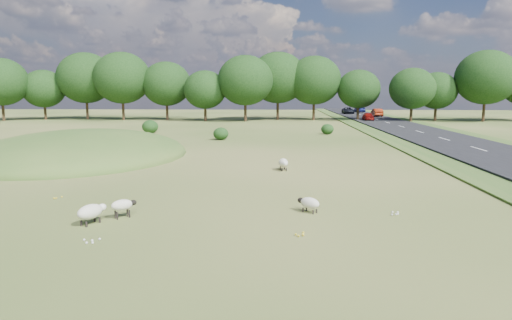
{
  "coord_description": "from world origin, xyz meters",
  "views": [
    {
      "loc": [
        3.25,
        -22.42,
        5.03
      ],
      "look_at": [
        2.0,
        4.0,
        1.0
      ],
      "focal_mm": 32.0,
      "sensor_mm": 36.0,
      "label": 1
    }
  ],
  "objects": [
    {
      "name": "mound",
      "position": [
        -12.0,
        12.0,
        0.0
      ],
      "size": [
        16.0,
        20.0,
        4.0
      ],
      "primitive_type": "ellipsoid",
      "color": "#33561E",
      "rests_on": "ground"
    },
    {
      "name": "ground",
      "position": [
        0.0,
        20.0,
        0.0
      ],
      "size": [
        160.0,
        160.0,
        0.0
      ],
      "primitive_type": "plane",
      "color": "#2C4E18",
      "rests_on": "ground"
    },
    {
      "name": "treeline",
      "position": [
        -1.06,
        55.44,
        6.57
      ],
      "size": [
        96.28,
        14.66,
        11.7
      ],
      "color": "black",
      "rests_on": "ground"
    },
    {
      "name": "car_4",
      "position": [
        18.1,
        53.4,
        0.87
      ],
      "size": [
        1.47,
        3.65,
        1.24
      ],
      "primitive_type": "imported",
      "color": "maroon",
      "rests_on": "road"
    },
    {
      "name": "car_3",
      "position": [
        21.9,
        64.61,
        0.98
      ],
      "size": [
        1.55,
        4.43,
        1.46
      ],
      "primitive_type": "imported",
      "rotation": [
        0.0,
        0.0,
        3.14
      ],
      "color": "maroon",
      "rests_on": "road"
    },
    {
      "name": "sheep_3",
      "position": [
        4.59,
        -3.85,
        0.4
      ],
      "size": [
        1.05,
        1.0,
        0.64
      ],
      "rotation": [
        0.0,
        0.0,
        2.4
      ],
      "color": "beige",
      "rests_on": "ground"
    },
    {
      "name": "car_5",
      "position": [
        18.1,
        75.0,
        0.91
      ],
      "size": [
        2.2,
        4.76,
        1.32
      ],
      "primitive_type": "imported",
      "color": "black",
      "rests_on": "road"
    },
    {
      "name": "car_0",
      "position": [
        21.9,
        82.48,
        0.96
      ],
      "size": [
        1.98,
        4.87,
        1.41
      ],
      "primitive_type": "imported",
      "rotation": [
        0.0,
        0.0,
        3.14
      ],
      "color": "navy",
      "rests_on": "road"
    },
    {
      "name": "sheep_1",
      "position": [
        -3.8,
        -5.95,
        0.49
      ],
      "size": [
        1.01,
        1.38,
        0.77
      ],
      "rotation": [
        0.0,
        0.0,
        1.12
      ],
      "color": "beige",
      "rests_on": "ground"
    },
    {
      "name": "road",
      "position": [
        20.0,
        30.0,
        0.12
      ],
      "size": [
        8.0,
        150.0,
        0.25
      ],
      "primitive_type": "cube",
      "color": "black",
      "rests_on": "ground"
    },
    {
      "name": "sheep_2",
      "position": [
        -2.89,
        -5.04,
        0.52
      ],
      "size": [
        1.01,
        0.91,
        0.75
      ],
      "rotation": [
        0.0,
        0.0,
        0.69
      ],
      "color": "beige",
      "rests_on": "ground"
    },
    {
      "name": "sheep_0",
      "position": [
        3.64,
        6.25,
        0.48
      ],
      "size": [
        0.74,
        1.36,
        0.76
      ],
      "rotation": [
        0.0,
        0.0,
        4.87
      ],
      "color": "beige",
      "rests_on": "ground"
    },
    {
      "name": "shrubs",
      "position": [
        -4.59,
        29.23,
        0.7
      ],
      "size": [
        22.68,
        8.7,
        1.57
      ],
      "color": "black",
      "rests_on": "ground"
    }
  ]
}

